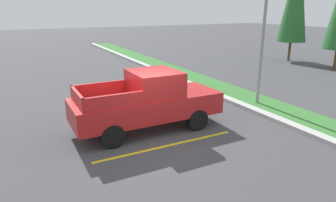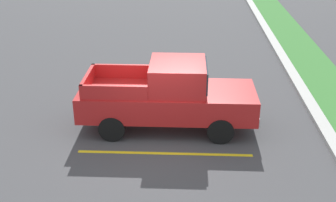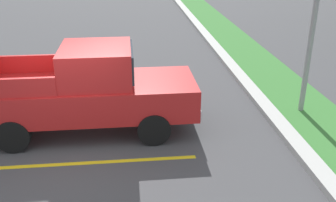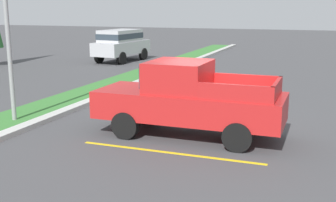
% 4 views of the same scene
% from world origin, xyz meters
% --- Properties ---
extents(ground_plane, '(120.00, 120.00, 0.00)m').
position_xyz_m(ground_plane, '(0.00, 0.00, 0.00)').
color(ground_plane, '#424244').
extents(parking_line_near, '(0.12, 4.80, 0.01)m').
position_xyz_m(parking_line_near, '(-2.40, 0.25, 0.00)').
color(parking_line_near, yellow).
rests_on(parking_line_near, ground).
extents(parking_line_far, '(0.12, 4.80, 0.01)m').
position_xyz_m(parking_line_far, '(0.70, 0.25, 0.00)').
color(parking_line_far, yellow).
rests_on(parking_line_far, ground).
extents(curb_strip, '(56.00, 0.40, 0.15)m').
position_xyz_m(curb_strip, '(0.00, 5.00, 0.07)').
color(curb_strip, '#B2B2AD').
rests_on(curb_strip, ground).
extents(pickup_truck_main, '(1.98, 5.23, 2.10)m').
position_xyz_m(pickup_truck_main, '(-0.85, 0.30, 1.04)').
color(pickup_truck_main, black).
rests_on(pickup_truck_main, ground).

